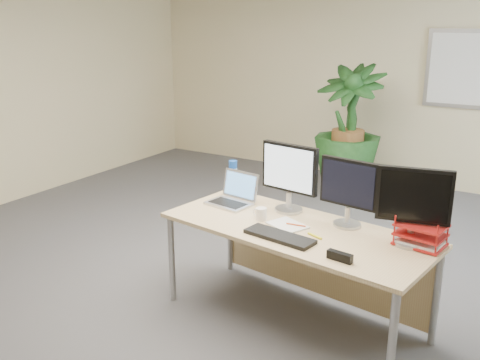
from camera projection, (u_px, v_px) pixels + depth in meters
The scene contains 16 objects.
floor at pixel (217, 304), 4.18m from camera, with size 8.00×8.00×0.00m, color #4E4E54.
back_wall at pixel (382, 81), 7.07m from camera, with size 7.00×0.04×2.70m, color beige.
desk at pixel (303, 243), 3.87m from camera, with size 2.00×1.07×0.73m.
floor_plant at pixel (348, 136), 6.58m from camera, with size 0.84×0.84×1.50m, color #143715.
monitor_left at pixel (289, 173), 3.99m from camera, with size 0.47×0.21×0.52m.
monitor_right at pixel (349, 188), 3.70m from camera, with size 0.43×0.20×0.48m.
monitor_dark at pixel (414, 202), 3.38m from camera, with size 0.46×0.21×0.52m.
laptop at pixel (234, 196), 4.23m from camera, with size 0.37×0.34×0.24m.
keyboard at pixel (280, 236), 3.56m from camera, with size 0.49×0.16×0.03m, color black.
coffee_mug at pixel (261, 214), 3.88m from camera, with size 0.12×0.08×0.09m.
spiral_notebook at pixel (287, 225), 3.78m from camera, with size 0.26×0.20×0.01m, color white.
orange_pen at pixel (296, 225), 3.75m from camera, with size 0.01×0.01×0.14m, color #E24D19.
yellow_highlighter at pixel (315, 236), 3.58m from camera, with size 0.02×0.02×0.12m, color yellow.
water_bottle at pixel (233, 179), 4.41m from camera, with size 0.08×0.08×0.29m.
letter_tray at pixel (420, 236), 3.43m from camera, with size 0.33×0.27×0.14m.
stapler at pixel (340, 256), 3.23m from camera, with size 0.16×0.04×0.05m, color black.
Camera 1 is at (2.08, -3.09, 2.14)m, focal length 40.00 mm.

